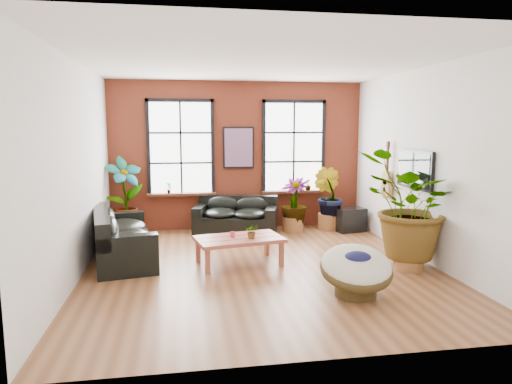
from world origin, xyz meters
The scene contains 19 objects.
room centered at (0.00, 0.15, 1.75)m, with size 6.04×6.54×3.54m.
sofa_back centered at (-0.13, 2.66, 0.38)m, with size 2.03×1.38×0.85m.
sofa_left centered at (-2.49, 0.88, 0.42)m, with size 1.40×2.48×0.92m.
coffee_table centered at (-0.36, 0.29, 0.43)m, with size 1.65×1.14×0.58m.
papasan_chair centered at (1.12, -1.53, 0.40)m, with size 1.17×1.19×0.78m.
poster centered at (0.00, 3.18, 1.95)m, with size 0.74×0.06×0.98m.
tv_wall_unit centered at (2.93, 0.60, 1.54)m, with size 0.13×1.86×1.20m.
media_box centered at (2.53, 2.48, 0.28)m, with size 0.75×0.66×0.55m.
pot_back_left centered at (-2.58, 2.83, 0.18)m, with size 0.51×0.51×0.37m.
pot_back_right centered at (2.11, 2.70, 0.19)m, with size 0.63×0.63×0.38m.
pot_right_wall centered at (2.49, -0.49, 0.19)m, with size 0.53×0.53×0.38m.
pot_mid centered at (1.21, 2.61, 0.18)m, with size 0.55×0.55×0.36m.
floor_plant_back_left centered at (-2.60, 2.80, 0.97)m, with size 0.87×0.59×1.65m, color #1E4913.
floor_plant_back_right centered at (2.08, 2.72, 0.81)m, with size 0.73×0.59×1.33m, color #1E4913.
floor_plant_right_wall centered at (2.50, -0.45, 1.10)m, with size 1.69×1.47×1.88m, color #1E4913.
floor_plant_mid centered at (1.23, 2.62, 0.70)m, with size 0.63×0.63×1.12m, color #1E4913.
table_plant centered at (-0.14, 0.18, 0.61)m, with size 0.23×0.20×0.26m, color #1E4913.
sill_plant_left centered at (-1.65, 3.13, 1.04)m, with size 0.14×0.10×0.27m, color #1E4913.
sill_plant_right centered at (1.70, 3.13, 1.04)m, with size 0.15×0.15×0.27m, color #1E4913.
Camera 1 is at (-1.33, -7.58, 2.43)m, focal length 32.00 mm.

